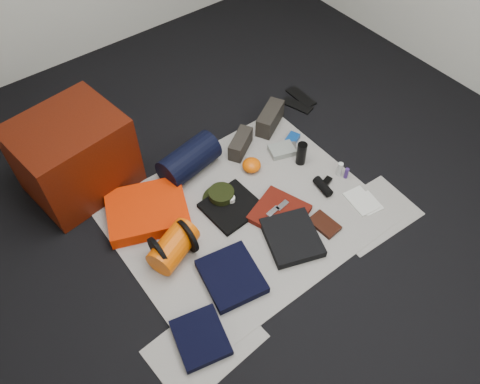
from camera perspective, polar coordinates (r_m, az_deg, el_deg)
floor at (r=3.05m, az=0.64°, el=-2.81°), size 4.50×4.50×0.02m
newspaper_mat at (r=3.04m, az=0.64°, el=-2.67°), size 1.60×1.30×0.01m
newspaper_sheet_front_left at (r=2.64m, az=-4.26°, el=-17.99°), size 0.61×0.44×0.00m
newspaper_sheet_front_right at (r=3.16m, az=15.69°, el=-2.59°), size 0.60×0.43×0.00m
red_cabinet at (r=3.19m, az=-19.57°, el=4.16°), size 0.72×0.62×0.54m
sleeping_pad at (r=3.06m, az=-11.23°, el=-2.25°), size 0.62×0.57×0.09m
stuff_sack at (r=2.82m, az=-8.11°, el=-6.60°), size 0.35×0.28×0.18m
sack_strap_left at (r=2.79m, az=-9.89°, el=-7.43°), size 0.02×0.22×0.22m
sack_strap_right at (r=2.83m, az=-6.44°, el=-5.38°), size 0.03×0.22×0.22m
navy_duffel at (r=3.21m, az=-6.22°, el=3.94°), size 0.45×0.29×0.22m
boonie_brim at (r=3.11m, az=-2.25°, el=-0.86°), size 0.33×0.33×0.01m
boonie_crown at (r=3.08m, az=-2.27°, el=-0.39°), size 0.17×0.17×0.07m
hiking_boot_left at (r=3.36m, az=0.07°, el=5.91°), size 0.27×0.22×0.13m
hiking_boot_right at (r=3.55m, az=3.68°, el=8.96°), size 0.32×0.24×0.15m
flip_flop_left at (r=3.79m, az=6.97°, el=10.45°), size 0.16×0.26×0.01m
flip_flop_right at (r=3.87m, az=7.44°, el=11.41°), size 0.10×0.27×0.01m
trousers_navy_a at (r=2.62m, az=-4.83°, el=-17.27°), size 0.32×0.35×0.05m
trousers_navy_b at (r=2.76m, az=-1.05°, el=-10.23°), size 0.38×0.41×0.06m
trousers_charcoal at (r=2.92m, az=6.36°, el=-5.53°), size 0.41×0.44×0.06m
black_tshirt at (r=3.05m, az=-1.04°, el=-1.79°), size 0.35×0.33×0.03m
red_shirt at (r=3.03m, az=4.82°, el=-2.58°), size 0.40×0.40×0.04m
orange_stuff_sack at (r=3.25m, az=1.42°, el=3.30°), size 0.16×0.16×0.09m
first_aid_pouch at (r=3.39m, az=5.11°, el=5.12°), size 0.21×0.18×0.04m
water_bottle at (r=3.29m, az=7.50°, el=4.67°), size 0.09×0.09×0.18m
speaker at (r=3.19m, az=10.07°, el=0.66°), size 0.08×0.16×0.06m
compact_camera at (r=3.43m, az=6.02°, el=5.54°), size 0.11×0.10×0.04m
cyan_case at (r=3.48m, az=6.37°, el=6.42°), size 0.14×0.12×0.04m
toiletry_purple at (r=3.29m, az=12.84°, el=2.25°), size 0.03×0.03×0.08m
toiletry_clear at (r=3.28m, az=12.05°, el=2.75°), size 0.04×0.04×0.11m
paperback_book at (r=3.02m, az=10.24°, el=-3.90°), size 0.14×0.20×0.03m
map_booklet at (r=3.20m, az=14.53°, el=-1.05°), size 0.18×0.23×0.01m
map_printout at (r=3.20m, az=15.34°, el=-1.31°), size 0.16×0.19×0.01m
sunglasses at (r=3.24m, az=10.40°, el=1.09°), size 0.12×0.07×0.03m
key_cluster at (r=2.64m, az=-5.90°, el=-17.64°), size 0.10×0.10×0.01m
tape_roll at (r=3.05m, az=-1.09°, el=-0.87°), size 0.05×0.05×0.04m
energy_bar_a at (r=3.00m, az=4.03°, el=-2.40°), size 0.10×0.05×0.01m
energy_bar_b at (r=3.03m, az=5.19°, el=-1.65°), size 0.10×0.05×0.01m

